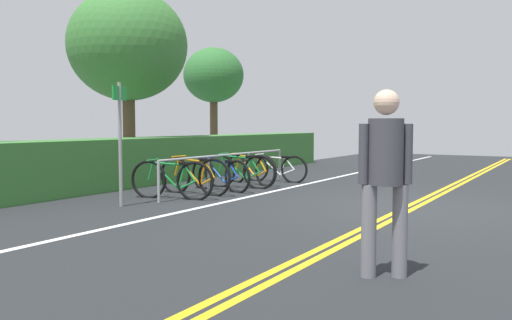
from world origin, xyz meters
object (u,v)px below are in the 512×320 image
(bicycle_1, at_px, (194,176))
(bicycle_5, at_px, (275,168))
(bicycle_0, at_px, (172,180))
(bicycle_2, at_px, (220,175))
(tree_mid, at_px, (128,46))
(bicycle_3, at_px, (239,171))
(bike_rack, at_px, (229,163))
(pedestrian, at_px, (385,170))
(sign_post_near, at_px, (120,132))
(bicycle_4, at_px, (251,169))
(tree_far_right, at_px, (214,76))

(bicycle_1, height_order, bicycle_5, bicycle_1)
(bicycle_0, distance_m, bicycle_5, 3.61)
(bicycle_2, xyz_separation_m, tree_mid, (0.84, 3.39, 3.03))
(bicycle_1, height_order, bicycle_3, bicycle_1)
(bicycle_3, bearing_deg, bicycle_1, 172.56)
(bike_rack, distance_m, pedestrian, 6.87)
(sign_post_near, bearing_deg, bike_rack, -4.88)
(bicycle_2, bearing_deg, sign_post_near, 175.40)
(bicycle_0, bearing_deg, tree_mid, 55.01)
(bike_rack, relative_size, pedestrian, 2.67)
(bicycle_3, xyz_separation_m, bicycle_4, (0.75, 0.16, -0.02))
(bike_rack, distance_m, sign_post_near, 3.03)
(bicycle_1, relative_size, bicycle_4, 1.01)
(bicycle_3, relative_size, bicycle_4, 0.99)
(bicycle_1, xyz_separation_m, pedestrian, (-3.75, -5.06, 0.62))
(bicycle_2, distance_m, bicycle_5, 2.12)
(bicycle_0, height_order, bicycle_3, bicycle_3)
(bicycle_4, xyz_separation_m, bicycle_5, (0.73, -0.24, -0.02))
(bicycle_2, height_order, bicycle_3, bicycle_3)
(tree_mid, distance_m, tree_far_right, 5.01)
(bicycle_5, bearing_deg, bicycle_1, 174.87)
(bicycle_0, bearing_deg, tree_far_right, 29.95)
(bicycle_5, bearing_deg, pedestrian, -144.01)
(bicycle_2, bearing_deg, bike_rack, -7.38)
(bicycle_1, relative_size, bicycle_3, 1.02)
(bicycle_5, distance_m, sign_post_near, 4.87)
(bicycle_0, distance_m, bicycle_2, 1.49)
(bike_rack, height_order, pedestrian, pedestrian)
(bicycle_1, distance_m, pedestrian, 6.33)
(bicycle_0, height_order, bicycle_5, bicycle_0)
(tree_mid, bearing_deg, bicycle_0, -124.99)
(bicycle_4, distance_m, tree_far_right, 6.60)
(bicycle_1, bearing_deg, bicycle_3, -7.44)
(tree_far_right, bearing_deg, bicycle_2, -143.62)
(bicycle_3, bearing_deg, tree_mid, 86.71)
(bicycle_3, distance_m, bicycle_5, 1.48)
(tree_far_right, bearing_deg, bicycle_0, -150.05)
(bicycle_3, height_order, bicycle_5, bicycle_3)
(bicycle_3, distance_m, pedestrian, 7.11)
(bicycle_0, xyz_separation_m, tree_mid, (2.33, 3.32, 3.01))
(tree_mid, bearing_deg, bicycle_4, -80.52)
(bike_rack, xyz_separation_m, pedestrian, (-4.79, -4.91, 0.42))
(bike_rack, distance_m, tree_mid, 4.46)
(bike_rack, xyz_separation_m, bicycle_3, (0.35, -0.04, -0.21))
(pedestrian, bearing_deg, sign_post_near, 70.35)
(tree_mid, xyz_separation_m, tree_far_right, (4.93, 0.86, -0.35))
(bicycle_4, bearing_deg, bicycle_1, 179.43)
(pedestrian, bearing_deg, bicycle_5, 35.99)
(bicycle_1, xyz_separation_m, bicycle_4, (2.13, -0.02, -0.02))
(bicycle_2, xyz_separation_m, bicycle_5, (2.12, -0.15, -0.01))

